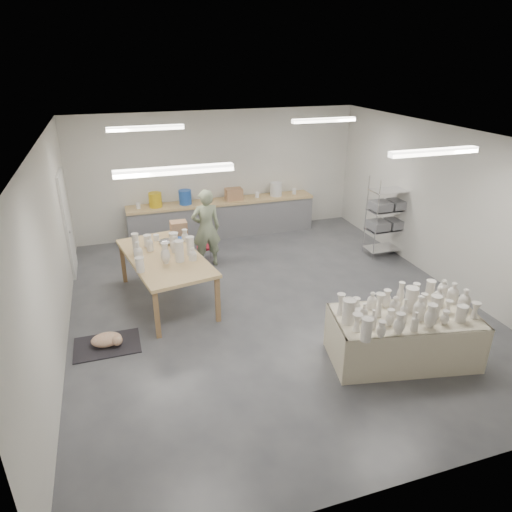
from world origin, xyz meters
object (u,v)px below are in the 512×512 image
object	(u,v)px
drying_table	(404,334)
potter	(206,228)
work_table	(166,253)
red_stool	(205,248)

from	to	relation	value
drying_table	potter	world-z (taller)	potter
work_table	potter	world-z (taller)	potter
work_table	potter	distance (m)	1.54
work_table	red_stool	world-z (taller)	work_table
work_table	red_stool	bearing A→B (deg)	45.33
potter	work_table	bearing A→B (deg)	48.22
drying_table	work_table	xyz separation A→B (m)	(-3.02, 2.97, 0.47)
drying_table	red_stool	size ratio (longest dim) A/B	5.06
drying_table	potter	bearing A→B (deg)	127.18
drying_table	work_table	size ratio (longest dim) A/B	0.88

